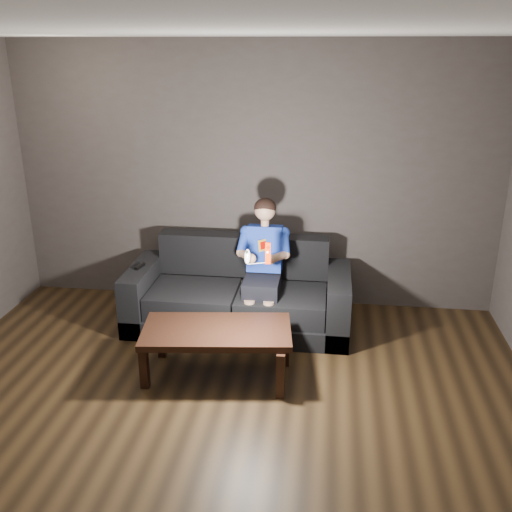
# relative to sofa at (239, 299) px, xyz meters

# --- Properties ---
(floor) EXTENTS (5.00, 5.00, 0.00)m
(floor) POSITION_rel_sofa_xyz_m (0.06, -1.87, -0.27)
(floor) COLOR black
(floor) RESTS_ON ground
(back_wall) EXTENTS (5.00, 0.04, 2.70)m
(back_wall) POSITION_rel_sofa_xyz_m (0.06, 0.63, 1.08)
(back_wall) COLOR #403A37
(back_wall) RESTS_ON ground
(ceiling) EXTENTS (5.00, 5.00, 0.02)m
(ceiling) POSITION_rel_sofa_xyz_m (0.06, -1.87, 2.43)
(ceiling) COLOR silver
(ceiling) RESTS_ON back_wall
(sofa) EXTENTS (2.15, 0.93, 0.83)m
(sofa) POSITION_rel_sofa_xyz_m (0.00, 0.00, 0.00)
(sofa) COLOR black
(sofa) RESTS_ON floor
(child) EXTENTS (0.50, 0.61, 1.23)m
(child) POSITION_rel_sofa_xyz_m (0.24, -0.05, 0.47)
(child) COLOR black
(child) RESTS_ON sofa
(wii_remote_red) EXTENTS (0.05, 0.07, 0.19)m
(wii_remote_red) POSITION_rel_sofa_xyz_m (0.34, -0.52, 0.69)
(wii_remote_red) COLOR red
(wii_remote_red) RESTS_ON child
(nunchuk_white) EXTENTS (0.06, 0.08, 0.14)m
(nunchuk_white) POSITION_rel_sofa_xyz_m (0.16, -0.52, 0.64)
(nunchuk_white) COLOR silver
(nunchuk_white) RESTS_ON child
(wii_remote_black) EXTENTS (0.06, 0.15, 0.03)m
(wii_remote_black) POSITION_rel_sofa_xyz_m (-0.97, -0.08, 0.33)
(wii_remote_black) COLOR black
(wii_remote_black) RESTS_ON sofa
(coffee_table) EXTENTS (1.28, 0.75, 0.44)m
(coffee_table) POSITION_rel_sofa_xyz_m (-0.03, -0.97, 0.11)
(coffee_table) COLOR black
(coffee_table) RESTS_ON floor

